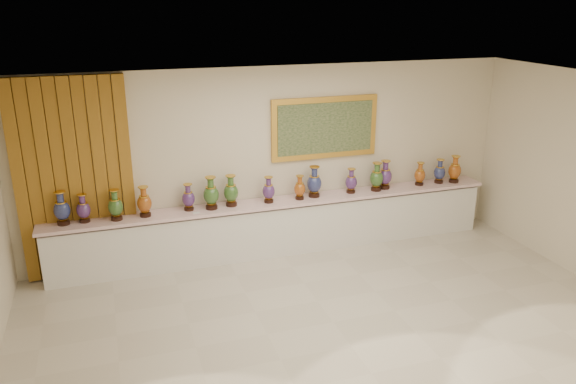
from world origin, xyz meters
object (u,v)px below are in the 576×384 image
Objects in this scene: counter at (280,227)px; vase_2 at (116,206)px; vase_1 at (83,210)px; vase_0 at (62,210)px.

counter is 15.71× the size of vase_2.
counter is 17.22× the size of vase_1.
vase_0 reaches higher than counter.
vase_0 is at bearing 175.56° from vase_2.
vase_0 is 1.07× the size of vase_2.
vase_2 is (0.44, -0.06, 0.02)m from vase_1.
counter is at bearing -0.20° from vase_1.
vase_2 is (-2.52, -0.05, 0.67)m from counter.
counter is 3.03m from vase_1.
vase_1 reaches higher than counter.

